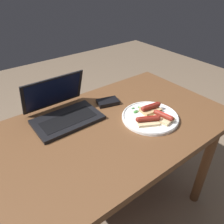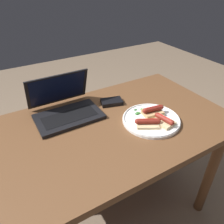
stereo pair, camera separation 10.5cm
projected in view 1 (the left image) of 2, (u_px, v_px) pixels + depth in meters
ground_plane at (109, 213)px, 1.46m from camera, size 6.00×6.00×0.00m
desk at (108, 141)px, 1.11m from camera, size 1.26×0.72×0.73m
laptop at (63, 111)px, 1.10m from camera, size 0.33×0.27×0.20m
plate at (150, 117)px, 1.11m from camera, size 0.29×0.29×0.02m
sausage_toast_left at (151, 108)px, 1.13m from camera, size 0.12×0.08×0.05m
sausage_toast_middle at (148, 120)px, 1.05m from camera, size 0.12×0.11×0.04m
sausage_toast_right at (163, 117)px, 1.07m from camera, size 0.09×0.11×0.04m
salad_pile at (137, 110)px, 1.15m from camera, size 0.08×0.05×0.01m
external_drive at (108, 102)px, 1.23m from camera, size 0.13×0.10×0.02m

